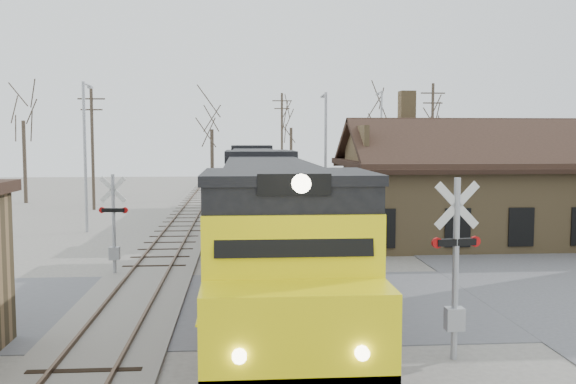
{
  "coord_description": "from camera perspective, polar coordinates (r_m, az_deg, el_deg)",
  "views": [
    {
      "loc": [
        -0.93,
        -20.47,
        5.4
      ],
      "look_at": [
        1.28,
        9.0,
        2.9
      ],
      "focal_mm": 40.0,
      "sensor_mm": 36.0,
      "label": 1
    }
  ],
  "objects": [
    {
      "name": "ground",
      "position": [
        21.19,
        -1.65,
        -9.93
      ],
      "size": [
        140.0,
        140.0,
        0.0
      ],
      "primitive_type": "plane",
      "color": "#A29C92",
      "rests_on": "ground"
    },
    {
      "name": "road",
      "position": [
        21.19,
        -1.65,
        -9.89
      ],
      "size": [
        60.0,
        9.0,
        0.03
      ],
      "primitive_type": "cube",
      "color": "#59595D",
      "rests_on": "ground"
    },
    {
      "name": "track_main",
      "position": [
        35.88,
        -2.76,
        -3.72
      ],
      "size": [
        3.4,
        90.0,
        0.24
      ],
      "color": "#A29C92",
      "rests_on": "ground"
    },
    {
      "name": "track_siding",
      "position": [
        36.05,
        -9.95,
        -3.75
      ],
      "size": [
        3.4,
        90.0,
        0.24
      ],
      "color": "#A29C92",
      "rests_on": "ground"
    },
    {
      "name": "depot",
      "position": [
        35.08,
        17.34,
        -0.28
      ],
      "size": [
        15.2,
        9.31,
        7.9
      ],
      "color": "olive",
      "rests_on": "ground"
    },
    {
      "name": "locomotive_lead",
      "position": [
        19.98,
        -1.57,
        -3.45
      ],
      "size": [
        3.23,
        21.61,
        4.8
      ],
      "color": "black",
      "rests_on": "ground"
    },
    {
      "name": "locomotive_trailing",
      "position": [
        41.74,
        -3.0,
        0.87
      ],
      "size": [
        3.23,
        21.61,
        4.54
      ],
      "color": "black",
      "rests_on": "ground"
    },
    {
      "name": "crossbuck_near",
      "position": [
        16.17,
        14.66,
        -7.24
      ],
      "size": [
        1.27,
        0.33,
        4.45
      ],
      "rotation": [
        0.0,
        0.0,
        0.15
      ],
      "color": "#A5A8AD",
      "rests_on": "ground"
    },
    {
      "name": "crossbuck_far",
      "position": [
        25.91,
        -15.22,
        -3.14
      ],
      "size": [
        1.14,
        0.3,
        4.0
      ],
      "rotation": [
        0.0,
        0.0,
        3.03
      ],
      "color": "#A5A8AD",
      "rests_on": "ground"
    },
    {
      "name": "streetlight_a",
      "position": [
        38.46,
        -17.56,
        3.74
      ],
      "size": [
        0.25,
        2.04,
        8.58
      ],
      "color": "#A5A8AD",
      "rests_on": "ground"
    },
    {
      "name": "streetlight_b",
      "position": [
        42.53,
        3.34,
        3.91
      ],
      "size": [
        0.25,
        2.04,
        8.38
      ],
      "color": "#A5A8AD",
      "rests_on": "ground"
    },
    {
      "name": "streetlight_c",
      "position": [
        56.05,
        8.25,
        4.63
      ],
      "size": [
        0.25,
        2.04,
        9.42
      ],
      "color": "#A5A8AD",
      "rests_on": "ground"
    },
    {
      "name": "utility_pole_a",
      "position": [
        50.16,
        -16.99,
        3.9
      ],
      "size": [
        2.0,
        0.24,
        9.09
      ],
      "color": "#382D23",
      "rests_on": "ground"
    },
    {
      "name": "utility_pole_b",
      "position": [
        67.08,
        -0.54,
        4.7
      ],
      "size": [
        2.0,
        0.24,
        10.05
      ],
      "color": "#382D23",
      "rests_on": "ground"
    },
    {
      "name": "utility_pole_c",
      "position": [
        53.97,
        12.69,
        4.44
      ],
      "size": [
        2.0,
        0.24,
        9.84
      ],
      "color": "#382D23",
      "rests_on": "ground"
    },
    {
      "name": "tree_a",
      "position": [
        57.43,
        -22.51,
        7.0
      ],
      "size": [
        4.55,
        4.55,
        11.15
      ],
      "color": "#382D23",
      "rests_on": "ground"
    },
    {
      "name": "tree_b",
      "position": [
        57.04,
        -6.8,
        6.56
      ],
      "size": [
        4.11,
        4.11,
        10.06
      ],
      "color": "#382D23",
      "rests_on": "ground"
    },
    {
      "name": "tree_c",
      "position": [
        70.4,
        0.28,
        6.6
      ],
      "size": [
        4.34,
        4.34,
        10.64
      ],
      "color": "#382D23",
      "rests_on": "ground"
    },
    {
      "name": "tree_d",
      "position": [
        60.96,
        7.72,
        7.31
      ],
      "size": [
        4.63,
        4.63,
        11.35
      ],
      "color": "#382D23",
      "rests_on": "ground"
    },
    {
      "name": "tree_e",
      "position": [
        63.72,
        12.61,
        6.04
      ],
      "size": [
        3.94,
        3.94,
        9.66
      ],
      "color": "#382D23",
      "rests_on": "ground"
    }
  ]
}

